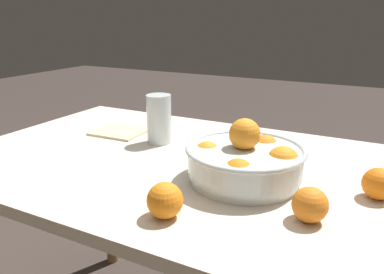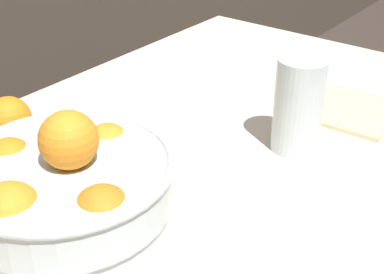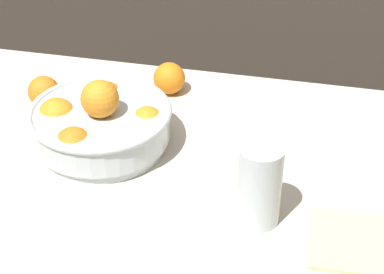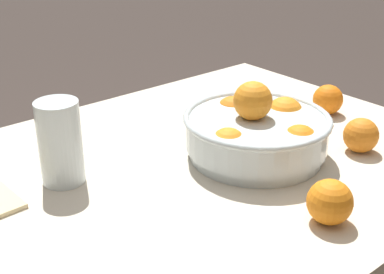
% 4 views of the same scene
% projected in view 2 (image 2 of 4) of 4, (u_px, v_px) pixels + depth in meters
% --- Properties ---
extents(dining_table, '(1.27, 0.80, 0.75)m').
position_uv_depth(dining_table, '(196.00, 207.00, 0.86)').
color(dining_table, beige).
rests_on(dining_table, ground_plane).
extents(fruit_bowl, '(0.28, 0.28, 0.15)m').
position_uv_depth(fruit_bowl, '(65.00, 184.00, 0.68)').
color(fruit_bowl, silver).
rests_on(fruit_bowl, dining_table).
extents(juice_glass, '(0.08, 0.08, 0.15)m').
position_uv_depth(juice_glass, '(298.00, 110.00, 0.82)').
color(juice_glass, '#F4A314').
rests_on(juice_glass, dining_table).
extents(orange_loose_near_bowl, '(0.07, 0.07, 0.07)m').
position_uv_depth(orange_loose_near_bowl, '(9.00, 118.00, 0.87)').
color(orange_loose_near_bowl, orange).
rests_on(orange_loose_near_bowl, dining_table).
extents(napkin, '(0.17, 0.15, 0.01)m').
position_uv_depth(napkin, '(353.00, 110.00, 0.96)').
color(napkin, beige).
rests_on(napkin, dining_table).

